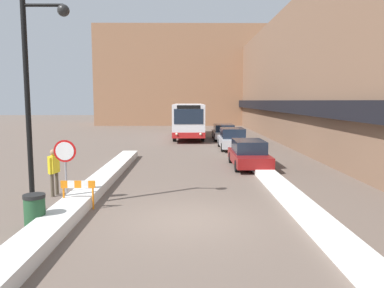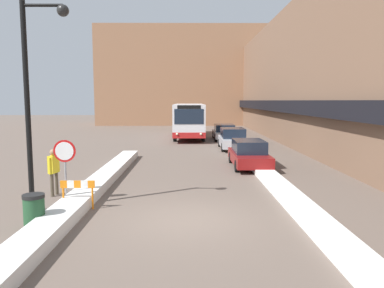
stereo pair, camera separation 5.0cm
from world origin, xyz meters
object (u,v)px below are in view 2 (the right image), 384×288
(parked_car_front, at_px, (249,154))
(parked_car_back, at_px, (224,132))
(city_bus, at_px, (189,119))
(street_lamp, at_px, (36,84))
(pedestrian, at_px, (54,168))
(parked_car_middle, at_px, (233,139))
(construction_barricade, at_px, (78,189))
(trash_bin, at_px, (34,211))
(stop_sign, at_px, (65,157))

(parked_car_front, bearing_deg, parked_car_back, 90.00)
(city_bus, xyz_separation_m, parked_car_front, (3.16, -15.93, -1.02))
(city_bus, height_order, street_lamp, street_lamp)
(parked_car_back, distance_m, street_lamp, 23.37)
(parked_car_back, bearing_deg, pedestrian, -112.27)
(parked_car_middle, xyz_separation_m, construction_barricade, (-6.72, -15.01, -0.08))
(parked_car_middle, distance_m, street_lamp, 17.42)
(parked_car_back, height_order, construction_barricade, parked_car_back)
(city_bus, xyz_separation_m, pedestrian, (-4.95, -21.82, -0.69))
(city_bus, bearing_deg, parked_car_middle, -69.79)
(city_bus, distance_m, construction_barricade, 23.88)
(street_lamp, distance_m, trash_bin, 3.88)
(parked_car_front, distance_m, stop_sign, 10.06)
(parked_car_back, bearing_deg, city_bus, 147.38)
(trash_bin, relative_size, construction_barricade, 0.86)
(pedestrian, bearing_deg, parked_car_back, -10.69)
(stop_sign, height_order, pedestrian, stop_sign)
(parked_car_back, relative_size, construction_barricade, 4.31)
(pedestrian, relative_size, construction_barricade, 1.57)
(city_bus, height_order, trash_bin, city_bus)
(parked_car_middle, height_order, trash_bin, parked_car_middle)
(construction_barricade, bearing_deg, parked_car_front, 48.73)
(parked_car_front, height_order, pedestrian, pedestrian)
(city_bus, xyz_separation_m, construction_barricade, (-3.56, -23.59, -1.06))
(parked_car_front, bearing_deg, construction_barricade, -131.27)
(city_bus, relative_size, parked_car_front, 2.60)
(pedestrian, bearing_deg, parked_car_middle, -19.89)
(parked_car_back, distance_m, pedestrian, 21.40)
(parked_car_front, relative_size, street_lamp, 0.68)
(pedestrian, distance_m, trash_bin, 3.68)
(parked_car_middle, relative_size, street_lamp, 0.69)
(city_bus, height_order, pedestrian, city_bus)
(parked_car_back, relative_size, pedestrian, 2.75)
(stop_sign, relative_size, street_lamp, 0.33)
(parked_car_back, distance_m, stop_sign, 21.98)
(stop_sign, bearing_deg, street_lamp, -111.97)
(city_bus, height_order, stop_sign, city_bus)
(trash_bin, bearing_deg, city_bus, 80.54)
(parked_car_middle, relative_size, parked_car_back, 0.94)
(trash_bin, bearing_deg, parked_car_back, 72.45)
(parked_car_middle, bearing_deg, pedestrian, -121.48)
(city_bus, height_order, parked_car_middle, city_bus)
(trash_bin, bearing_deg, stop_sign, 90.03)
(parked_car_middle, xyz_separation_m, street_lamp, (-7.82, -15.22, 3.24))
(parked_car_back, height_order, street_lamp, street_lamp)
(pedestrian, height_order, trash_bin, pedestrian)
(parked_car_middle, bearing_deg, stop_sign, -117.59)
(street_lamp, bearing_deg, pedestrian, 98.20)
(city_bus, xyz_separation_m, parked_car_back, (3.16, -2.02, -1.04))
(stop_sign, distance_m, street_lamp, 2.70)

